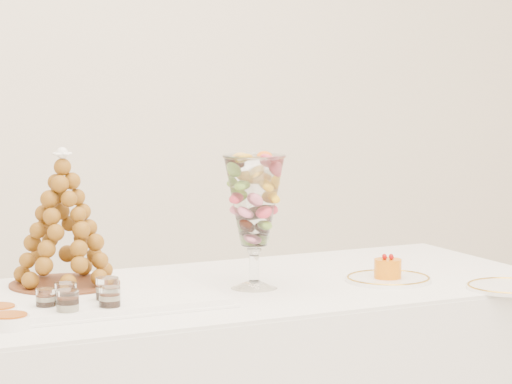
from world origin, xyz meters
name	(u,v)px	position (x,y,z in m)	size (l,w,h in m)	color
lace_tray	(80,297)	(-0.38, 0.35, 0.73)	(0.62, 0.47, 0.02)	white
macaron_vase	(254,203)	(0.08, 0.31, 0.94)	(0.16, 0.16, 0.34)	white
cake_plate	(388,279)	(0.44, 0.25, 0.73)	(0.23, 0.23, 0.01)	white
spare_plate	(509,287)	(0.67, 0.03, 0.73)	(0.22, 0.22, 0.01)	white
verrine_a	(46,302)	(-0.50, 0.22, 0.75)	(0.05, 0.05, 0.06)	white
verrine_b	(66,298)	(-0.45, 0.23, 0.76)	(0.05, 0.05, 0.07)	white
verrine_c	(107,293)	(-0.34, 0.23, 0.76)	(0.06, 0.06, 0.07)	white
verrine_d	(68,305)	(-0.46, 0.15, 0.76)	(0.05, 0.05, 0.07)	white
verrine_e	(110,301)	(-0.36, 0.16, 0.76)	(0.05, 0.05, 0.07)	white
ramekin_front	(9,322)	(-0.61, 0.12, 0.74)	(0.09, 0.09, 0.03)	white
croquembouche	(63,219)	(-0.39, 0.45, 0.91)	(0.28, 0.28, 0.35)	brown
mousse_cake	(388,268)	(0.44, 0.24, 0.76)	(0.07, 0.07, 0.06)	orange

